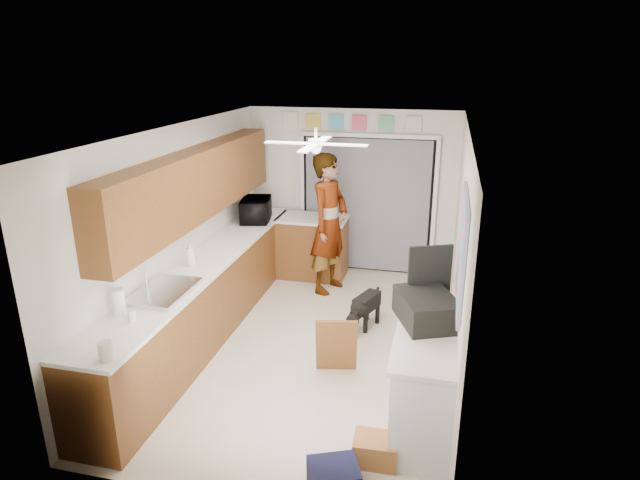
# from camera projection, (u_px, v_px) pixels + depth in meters

# --- Properties ---
(floor) EXTENTS (5.00, 5.00, 0.00)m
(floor) POSITION_uv_depth(u_px,v_px,m) (312.00, 342.00, 6.36)
(floor) COLOR #C2B49C
(floor) RESTS_ON ground
(ceiling) EXTENTS (5.00, 5.00, 0.00)m
(ceiling) POSITION_uv_depth(u_px,v_px,m) (311.00, 129.00, 5.55)
(ceiling) COLOR white
(ceiling) RESTS_ON ground
(wall_back) EXTENTS (3.20, 0.00, 3.20)m
(wall_back) POSITION_uv_depth(u_px,v_px,m) (351.00, 191.00, 8.25)
(wall_back) COLOR silver
(wall_back) RESTS_ON ground
(wall_front) EXTENTS (3.20, 0.00, 3.20)m
(wall_front) POSITION_uv_depth(u_px,v_px,m) (222.00, 359.00, 3.65)
(wall_front) COLOR silver
(wall_front) RESTS_ON ground
(wall_left) EXTENTS (0.00, 5.00, 5.00)m
(wall_left) POSITION_uv_depth(u_px,v_px,m) (180.00, 232.00, 6.30)
(wall_left) COLOR silver
(wall_left) RESTS_ON ground
(wall_right) EXTENTS (0.00, 5.00, 5.00)m
(wall_right) POSITION_uv_depth(u_px,v_px,m) (459.00, 254.00, 5.60)
(wall_right) COLOR silver
(wall_right) RESTS_ON ground
(left_base_cabinets) EXTENTS (0.60, 4.80, 0.90)m
(left_base_cabinets) POSITION_uv_depth(u_px,v_px,m) (209.00, 297.00, 6.50)
(left_base_cabinets) COLOR brown
(left_base_cabinets) RESTS_ON floor
(left_countertop) EXTENTS (0.62, 4.80, 0.04)m
(left_countertop) POSITION_uv_depth(u_px,v_px,m) (207.00, 261.00, 6.34)
(left_countertop) COLOR white
(left_countertop) RESTS_ON left_base_cabinets
(upper_cabinets) EXTENTS (0.32, 4.00, 0.80)m
(upper_cabinets) POSITION_uv_depth(u_px,v_px,m) (197.00, 184.00, 6.28)
(upper_cabinets) COLOR brown
(upper_cabinets) RESTS_ON wall_left
(sink_basin) EXTENTS (0.50, 0.76, 0.06)m
(sink_basin) POSITION_uv_depth(u_px,v_px,m) (164.00, 292.00, 5.41)
(sink_basin) COLOR silver
(sink_basin) RESTS_ON left_countertop
(faucet) EXTENTS (0.03, 0.03, 0.22)m
(faucet) POSITION_uv_depth(u_px,v_px,m) (146.00, 282.00, 5.42)
(faucet) COLOR silver
(faucet) RESTS_ON left_countertop
(peninsula_base) EXTENTS (1.00, 0.60, 0.90)m
(peninsula_base) POSITION_uv_depth(u_px,v_px,m) (312.00, 248.00, 8.16)
(peninsula_base) COLOR brown
(peninsula_base) RESTS_ON floor
(peninsula_top) EXTENTS (1.04, 0.64, 0.04)m
(peninsula_top) POSITION_uv_depth(u_px,v_px,m) (312.00, 219.00, 8.01)
(peninsula_top) COLOR white
(peninsula_top) RESTS_ON peninsula_base
(back_opening_recess) EXTENTS (2.00, 0.06, 2.10)m
(back_opening_recess) POSITION_uv_depth(u_px,v_px,m) (367.00, 205.00, 8.24)
(back_opening_recess) COLOR black
(back_opening_recess) RESTS_ON wall_back
(curtain_panel) EXTENTS (1.90, 0.03, 2.05)m
(curtain_panel) POSITION_uv_depth(u_px,v_px,m) (366.00, 206.00, 8.20)
(curtain_panel) COLOR gray
(curtain_panel) RESTS_ON wall_back
(door_trim_left) EXTENTS (0.06, 0.04, 2.10)m
(door_trim_left) POSITION_uv_depth(u_px,v_px,m) (303.00, 202.00, 8.43)
(door_trim_left) COLOR white
(door_trim_left) RESTS_ON wall_back
(door_trim_right) EXTENTS (0.06, 0.04, 2.10)m
(door_trim_right) POSITION_uv_depth(u_px,v_px,m) (434.00, 210.00, 7.99)
(door_trim_right) COLOR white
(door_trim_right) RESTS_ON wall_back
(door_trim_head) EXTENTS (2.10, 0.04, 0.06)m
(door_trim_head) POSITION_uv_depth(u_px,v_px,m) (369.00, 136.00, 7.86)
(door_trim_head) COLOR white
(door_trim_head) RESTS_ON wall_back
(header_frame_0) EXTENTS (0.22, 0.02, 0.22)m
(header_frame_0) POSITION_uv_depth(u_px,v_px,m) (313.00, 121.00, 8.02)
(header_frame_0) COLOR gold
(header_frame_0) RESTS_ON wall_back
(header_frame_1) EXTENTS (0.22, 0.02, 0.22)m
(header_frame_1) POSITION_uv_depth(u_px,v_px,m) (336.00, 122.00, 7.94)
(header_frame_1) COLOR #51A7D8
(header_frame_1) RESTS_ON wall_back
(header_frame_2) EXTENTS (0.22, 0.02, 0.22)m
(header_frame_2) POSITION_uv_depth(u_px,v_px,m) (359.00, 123.00, 7.87)
(header_frame_2) COLOR #D04E6C
(header_frame_2) RESTS_ON wall_back
(header_frame_3) EXTENTS (0.22, 0.02, 0.22)m
(header_frame_3) POSITION_uv_depth(u_px,v_px,m) (386.00, 123.00, 7.78)
(header_frame_3) COLOR #64B076
(header_frame_3) RESTS_ON wall_back
(header_frame_4) EXTENTS (0.22, 0.02, 0.22)m
(header_frame_4) POSITION_uv_depth(u_px,v_px,m) (414.00, 124.00, 7.69)
(header_frame_4) COLOR beige
(header_frame_4) RESTS_ON wall_back
(route66_sign) EXTENTS (0.22, 0.02, 0.26)m
(route66_sign) POSITION_uv_depth(u_px,v_px,m) (291.00, 121.00, 8.10)
(route66_sign) COLOR silver
(route66_sign) RESTS_ON wall_back
(right_counter_base) EXTENTS (0.50, 1.40, 0.90)m
(right_counter_base) POSITION_uv_depth(u_px,v_px,m) (424.00, 380.00, 4.81)
(right_counter_base) COLOR white
(right_counter_base) RESTS_ON floor
(right_counter_top) EXTENTS (0.54, 1.44, 0.04)m
(right_counter_top) POSITION_uv_depth(u_px,v_px,m) (427.00, 334.00, 4.66)
(right_counter_top) COLOR white
(right_counter_top) RESTS_ON right_counter_base
(abstract_painting) EXTENTS (0.03, 1.15, 0.95)m
(abstract_painting) POSITION_uv_depth(u_px,v_px,m) (462.00, 250.00, 4.56)
(abstract_painting) COLOR #F65A7D
(abstract_painting) RESTS_ON wall_right
(ceiling_fan) EXTENTS (1.14, 1.14, 0.24)m
(ceiling_fan) POSITION_uv_depth(u_px,v_px,m) (316.00, 144.00, 5.79)
(ceiling_fan) COLOR white
(ceiling_fan) RESTS_ON ceiling
(microwave) EXTENTS (0.53, 0.67, 0.33)m
(microwave) POSITION_uv_depth(u_px,v_px,m) (256.00, 210.00, 7.79)
(microwave) COLOR black
(microwave) RESTS_ON left_countertop
(soap_bottle) EXTENTS (0.13, 0.13, 0.28)m
(soap_bottle) POSITION_uv_depth(u_px,v_px,m) (190.00, 254.00, 6.11)
(soap_bottle) COLOR silver
(soap_bottle) RESTS_ON left_countertop
(jar_a) EXTENTS (0.13, 0.13, 0.16)m
(jar_a) POSITION_uv_depth(u_px,v_px,m) (106.00, 351.00, 4.20)
(jar_a) COLOR silver
(jar_a) RESTS_ON left_countertop
(jar_b) EXTENTS (0.09, 0.09, 0.11)m
(jar_b) POSITION_uv_depth(u_px,v_px,m) (132.00, 316.00, 4.82)
(jar_b) COLOR silver
(jar_b) RESTS_ON left_countertop
(paper_towel_roll) EXTENTS (0.14, 0.14, 0.25)m
(paper_towel_roll) POSITION_uv_depth(u_px,v_px,m) (119.00, 302.00, 4.93)
(paper_towel_roll) COLOR white
(paper_towel_roll) RESTS_ON left_countertop
(suitcase) EXTENTS (0.66, 0.74, 0.26)m
(suitcase) POSITION_uv_depth(u_px,v_px,m) (427.00, 309.00, 4.79)
(suitcase) COLOR black
(suitcase) RESTS_ON right_counter_top
(suitcase_rim) EXTENTS (0.63, 0.71, 0.02)m
(suitcase_rim) POSITION_uv_depth(u_px,v_px,m) (426.00, 320.00, 4.83)
(suitcase_rim) COLOR yellow
(suitcase_rim) RESTS_ON suitcase
(suitcase_lid) EXTENTS (0.40, 0.19, 0.50)m
(suitcase_lid) POSITION_uv_depth(u_px,v_px,m) (430.00, 271.00, 4.98)
(suitcase_lid) COLOR black
(suitcase_lid) RESTS_ON suitcase
(cardboard_box) EXTENTS (0.38, 0.29, 0.23)m
(cardboard_box) POSITION_uv_depth(u_px,v_px,m) (376.00, 450.00, 4.44)
(cardboard_box) COLOR #A36433
(cardboard_box) RESTS_ON floor
(navy_crate) EXTENTS (0.48, 0.44, 0.23)m
(navy_crate) POSITION_uv_depth(u_px,v_px,m) (334.00, 479.00, 4.13)
(navy_crate) COLOR black
(navy_crate) RESTS_ON floor
(cabinet_door_panel) EXTENTS (0.46, 0.25, 0.65)m
(cabinet_door_panel) POSITION_uv_depth(u_px,v_px,m) (336.00, 345.00, 5.64)
(cabinet_door_panel) COLOR brown
(cabinet_door_panel) RESTS_ON floor
(man) EXTENTS (0.68, 0.84, 2.00)m
(man) POSITION_uv_depth(u_px,v_px,m) (329.00, 224.00, 7.49)
(man) COLOR white
(man) RESTS_ON floor
(dog) EXTENTS (0.46, 0.66, 0.48)m
(dog) POSITION_uv_depth(u_px,v_px,m) (367.00, 309.00, 6.66)
(dog) COLOR black
(dog) RESTS_ON floor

